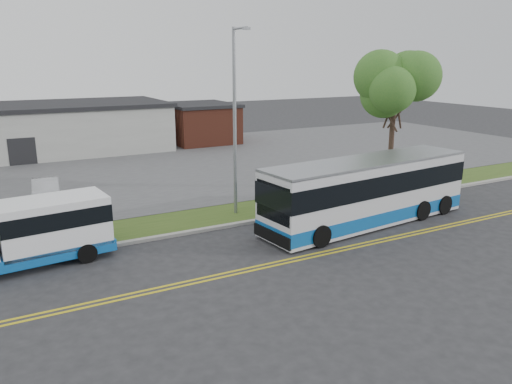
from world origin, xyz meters
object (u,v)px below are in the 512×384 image
pedestrian (76,221)px  tree_east (395,91)px  transit_bus (367,191)px  shuttle_bus (36,231)px  streetlight_near (235,117)px  parked_car_a (46,191)px

pedestrian → tree_east: bearing=-177.1°
transit_bus → shuttle_bus: bearing=165.6°
tree_east → pedestrian: tree_east is taller
tree_east → streetlight_near: 11.05m
shuttle_bus → parked_car_a: 9.17m
streetlight_near → transit_bus: (5.18, -4.36, -3.57)m
shuttle_bus → pedestrian: (1.82, 1.96, -0.47)m
tree_east → transit_bus: tree_east is taller
streetlight_near → transit_bus: bearing=-40.1°
streetlight_near → pedestrian: streetlight_near is taller
streetlight_near → parked_car_a: (-8.66, 7.00, -4.45)m
streetlight_near → shuttle_bus: bearing=-168.3°
streetlight_near → shuttle_bus: size_ratio=1.35×
streetlight_near → pedestrian: (-8.14, -0.10, -4.30)m
streetlight_near → shuttle_bus: streetlight_near is taller
shuttle_bus → transit_bus: 15.32m
parked_car_a → shuttle_bus: bearing=-92.2°
tree_east → parked_car_a: (-19.66, 6.73, -5.43)m
streetlight_near → transit_bus: 7.65m
streetlight_near → parked_car_a: streetlight_near is taller
tree_east → parked_car_a: bearing=161.1°
transit_bus → pedestrian: (-13.33, 4.26, -0.73)m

